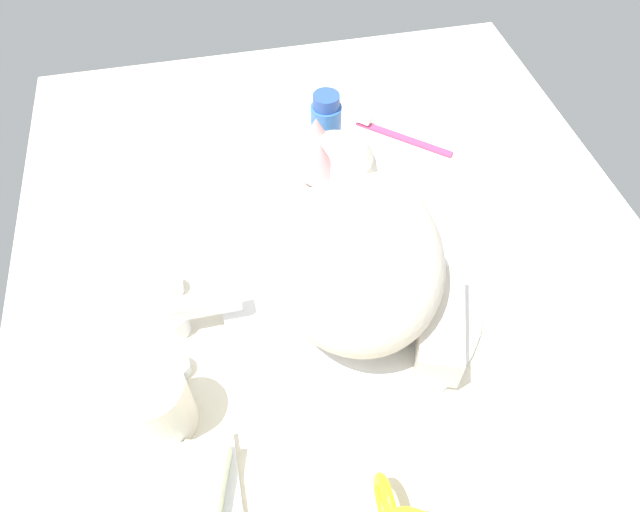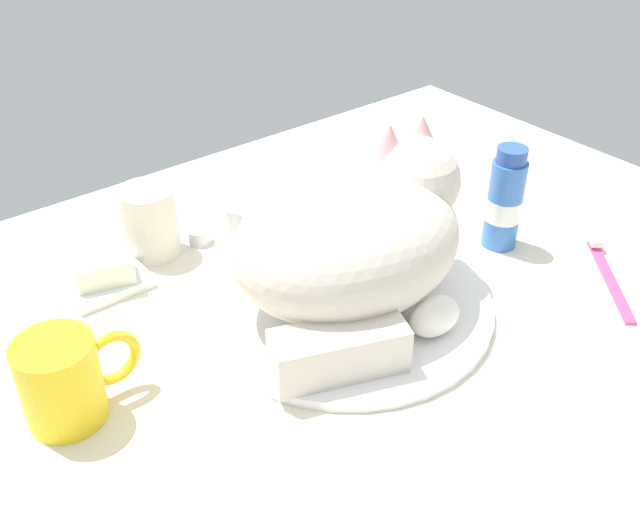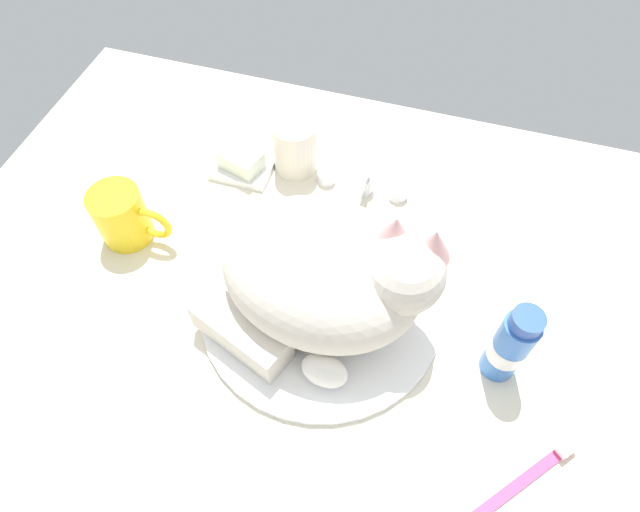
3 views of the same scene
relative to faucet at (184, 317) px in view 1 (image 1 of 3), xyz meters
The scene contains 9 objects.
ground_plane 20.19cm from the faucet, 90.00° to the right, with size 110.00×82.50×3.00cm, color silver.
sink_basin 19.92cm from the faucet, 90.00° to the right, with size 31.18×31.18×1.08cm, color white.
faucet is the anchor object (origin of this frame).
cat 21.17cm from the faucet, 87.12° to the right, with size 28.86×23.39×17.32cm.
rinse_cup 11.55cm from the faucet, 165.45° to the left, with size 6.65×6.65×8.42cm.
soap_dish 18.63cm from the faucet, behind, with size 9.00×6.40×1.20cm, color white.
soap_bar 18.57cm from the faucet, behind, with size 6.16×4.28×2.78cm, color silver.
toothpaste_bottle 31.61cm from the faucet, 43.62° to the right, with size 4.25×4.25×12.79cm.
toothbrush 43.50cm from the faucet, 51.41° to the right, with size 11.43×12.72×1.60cm.
Camera 1 is at (-36.62, 11.89, 57.51)cm, focal length 31.81 mm.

